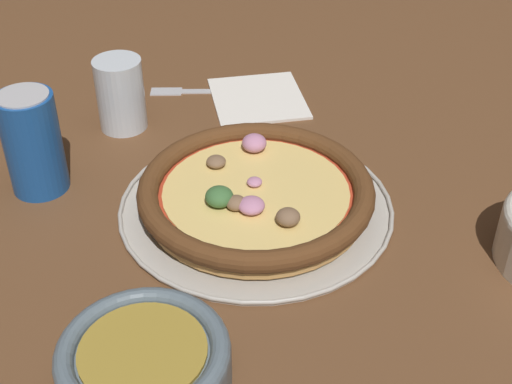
% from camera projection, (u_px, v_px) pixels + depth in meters
% --- Properties ---
extents(ground_plane, '(3.00, 3.00, 0.00)m').
position_uv_depth(ground_plane, '(256.00, 209.00, 0.81)').
color(ground_plane, brown).
extents(pizza_tray, '(0.31, 0.31, 0.01)m').
position_uv_depth(pizza_tray, '(256.00, 207.00, 0.81)').
color(pizza_tray, '#B7B2A8').
rests_on(pizza_tray, ground_plane).
extents(pizza, '(0.27, 0.27, 0.04)m').
position_uv_depth(pizza, '(256.00, 192.00, 0.80)').
color(pizza, tan).
rests_on(pizza, pizza_tray).
extents(bowl_near, '(0.15, 0.15, 0.05)m').
position_uv_depth(bowl_near, '(144.00, 362.00, 0.60)').
color(bowl_near, slate).
rests_on(bowl_near, ground_plane).
extents(drinking_cup, '(0.06, 0.06, 0.10)m').
position_uv_depth(drinking_cup, '(120.00, 94.00, 0.93)').
color(drinking_cup, silver).
rests_on(drinking_cup, ground_plane).
extents(napkin, '(0.18, 0.18, 0.01)m').
position_uv_depth(napkin, '(258.00, 97.00, 1.02)').
color(napkin, white).
rests_on(napkin, ground_plane).
extents(fork, '(0.14, 0.12, 0.00)m').
position_uv_depth(fork, '(200.00, 91.00, 1.04)').
color(fork, '#B7B7BC').
rests_on(fork, ground_plane).
extents(beverage_can, '(0.07, 0.07, 0.12)m').
position_uv_depth(beverage_can, '(33.00, 143.00, 0.81)').
color(beverage_can, '#194C99').
rests_on(beverage_can, ground_plane).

